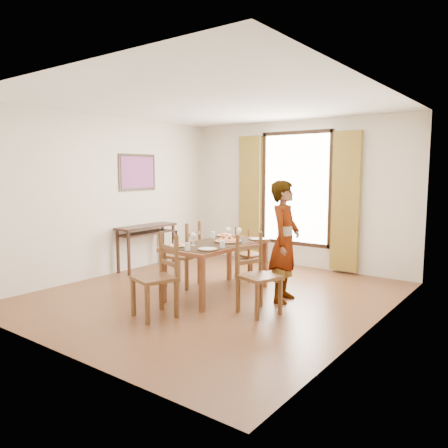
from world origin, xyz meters
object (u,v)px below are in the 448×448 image
Objects in this scene: man at (285,241)px; console_table at (147,232)px; dining_table at (217,248)px; pasta_platter at (228,239)px.

console_table is at bearing 74.69° from man.
pasta_platter is (0.11, 0.12, 0.12)m from dining_table.
man reaches higher than dining_table.
pasta_platter is (2.14, -0.42, 0.12)m from console_table.
dining_table is 0.99× the size of man.
dining_table is 0.98m from man.
dining_table is 4.09× the size of pasta_platter.
man is at bearing 12.65° from pasta_platter.
dining_table is at bearing -130.96° from pasta_platter.
pasta_platter is (-0.82, -0.18, -0.02)m from man.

